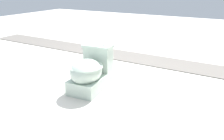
# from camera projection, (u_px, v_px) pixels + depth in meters

# --- Properties ---
(ground_plane) EXTENTS (14.00, 14.00, 0.00)m
(ground_plane) POSITION_uv_depth(u_px,v_px,m) (99.00, 85.00, 2.81)
(ground_plane) COLOR beige
(gravel_strip) EXTENTS (0.56, 8.00, 0.01)m
(gravel_strip) POSITION_uv_depth(u_px,v_px,m) (166.00, 63.00, 3.59)
(gravel_strip) COLOR #605B56
(gravel_strip) RESTS_ON ground
(toilet) EXTENTS (0.66, 0.43, 0.52)m
(toilet) POSITION_uv_depth(u_px,v_px,m) (90.00, 72.00, 2.64)
(toilet) COLOR #B2C6B7
(toilet) RESTS_ON ground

